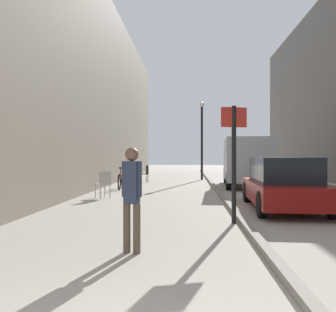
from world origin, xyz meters
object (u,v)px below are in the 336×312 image
(cafe_chair_near_window, at_px, (104,183))
(delivery_van, at_px, (246,161))
(street_sign_post, at_px, (234,154))
(pedestrian_main_foreground, at_px, (132,192))
(bicycle_leaning, at_px, (121,180))
(parked_car, at_px, (283,184))
(cafe_chair_by_doorway, at_px, (145,172))
(lamp_post, at_px, (202,136))

(cafe_chair_near_window, bearing_deg, delivery_van, -1.94)
(delivery_van, xyz_separation_m, street_sign_post, (-1.78, -9.16, 0.31))
(pedestrian_main_foreground, distance_m, bicycle_leaning, 10.22)
(delivery_van, distance_m, street_sign_post, 9.34)
(parked_car, bearing_deg, bicycle_leaning, 138.59)
(pedestrian_main_foreground, distance_m, parked_car, 5.76)
(bicycle_leaning, relative_size, cafe_chair_near_window, 1.88)
(cafe_chair_by_doorway, bearing_deg, bicycle_leaning, 149.31)
(pedestrian_main_foreground, relative_size, parked_car, 0.38)
(lamp_post, height_order, cafe_chair_by_doorway, lamp_post)
(pedestrian_main_foreground, relative_size, cafe_chair_near_window, 1.73)
(pedestrian_main_foreground, xyz_separation_m, lamp_post, (1.67, 16.04, 1.78))
(delivery_van, bearing_deg, cafe_chair_near_window, -135.68)
(lamp_post, bearing_deg, parked_car, -80.85)
(delivery_van, height_order, lamp_post, lamp_post)
(pedestrian_main_foreground, bearing_deg, delivery_van, 83.33)
(cafe_chair_by_doorway, bearing_deg, delivery_van, -135.87)
(bicycle_leaning, bearing_deg, parked_car, -46.68)
(pedestrian_main_foreground, relative_size, delivery_van, 0.30)
(pedestrian_main_foreground, xyz_separation_m, delivery_van, (3.65, 11.59, 0.30))
(pedestrian_main_foreground, distance_m, delivery_van, 12.15)
(pedestrian_main_foreground, height_order, lamp_post, lamp_post)
(bicycle_leaning, relative_size, cafe_chair_by_doorway, 1.88)
(street_sign_post, bearing_deg, lamp_post, -105.03)
(pedestrian_main_foreground, xyz_separation_m, parked_car, (3.52, 4.56, -0.23))
(parked_car, distance_m, street_sign_post, 2.82)
(parked_car, distance_m, bicycle_leaning, 7.85)
(bicycle_leaning, bearing_deg, street_sign_post, -64.91)
(delivery_van, height_order, cafe_chair_by_doorway, delivery_van)
(lamp_post, relative_size, bicycle_leaning, 2.69)
(pedestrian_main_foreground, relative_size, street_sign_post, 0.63)
(bicycle_leaning, distance_m, cafe_chair_near_window, 3.25)
(delivery_van, bearing_deg, parked_car, -86.87)
(parked_car, xyz_separation_m, lamp_post, (-1.85, 11.48, 2.01))
(delivery_van, distance_m, cafe_chair_by_doorway, 5.74)
(delivery_van, xyz_separation_m, cafe_chair_by_doorway, (-5.21, 2.29, -0.69))
(delivery_van, relative_size, bicycle_leaning, 3.07)
(lamp_post, distance_m, cafe_chair_by_doorway, 4.46)
(delivery_van, height_order, parked_car, delivery_van)
(street_sign_post, bearing_deg, cafe_chair_by_doorway, -89.19)
(bicycle_leaning, distance_m, cafe_chair_by_doorway, 3.95)
(cafe_chair_near_window, distance_m, cafe_chair_by_doorway, 7.17)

